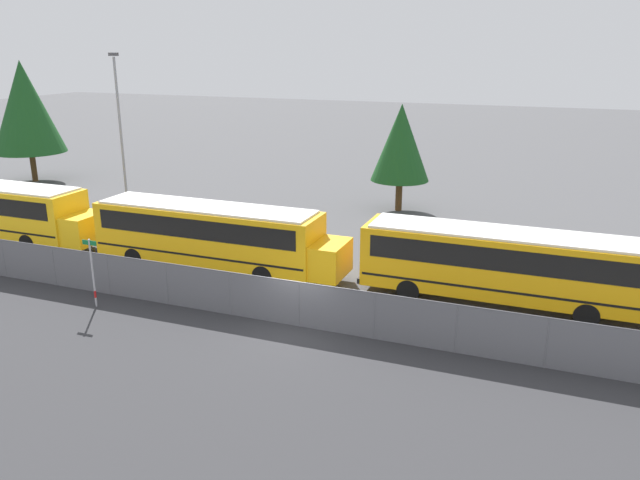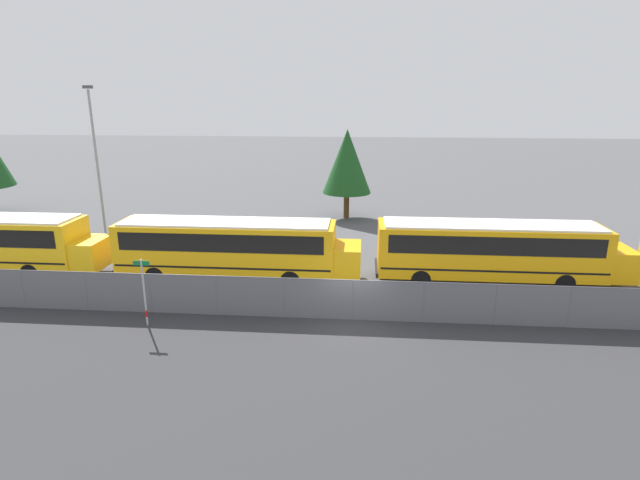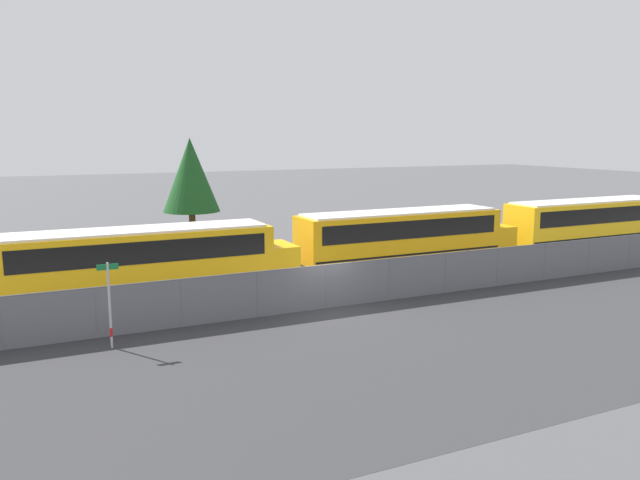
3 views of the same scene
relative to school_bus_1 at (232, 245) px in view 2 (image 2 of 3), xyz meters
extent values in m
plane|color=#4C4C4F|center=(6.46, -4.50, -1.89)|extent=(200.00, 200.00, 0.00)
cube|color=#333335|center=(6.46, -10.50, -1.89)|extent=(100.33, 12.00, 0.01)
cube|color=#9EA0A5|center=(6.46, -4.50, -0.97)|extent=(66.33, 0.03, 1.84)
cube|color=slate|center=(6.46, -4.52, -0.97)|extent=(66.33, 0.01, 1.84)
cylinder|color=slate|center=(6.46, -4.50, -0.05)|extent=(66.33, 0.05, 0.05)
cylinder|color=slate|center=(-8.62, -4.50, -0.97)|extent=(0.07, 0.07, 1.84)
cylinder|color=slate|center=(-5.60, -4.50, -0.97)|extent=(0.07, 0.07, 1.84)
cylinder|color=slate|center=(-2.59, -4.50, -0.97)|extent=(0.07, 0.07, 1.84)
cylinder|color=slate|center=(0.43, -4.50, -0.97)|extent=(0.07, 0.07, 1.84)
cylinder|color=slate|center=(3.44, -4.50, -0.97)|extent=(0.07, 0.07, 1.84)
cylinder|color=slate|center=(6.46, -4.50, -0.97)|extent=(0.07, 0.07, 1.84)
cylinder|color=slate|center=(9.47, -4.50, -0.97)|extent=(0.07, 0.07, 1.84)
cylinder|color=slate|center=(12.49, -4.50, -0.97)|extent=(0.07, 0.07, 1.84)
cylinder|color=slate|center=(15.50, -4.50, -0.97)|extent=(0.07, 0.07, 1.84)
cube|color=yellow|center=(-7.68, -0.10, -0.62)|extent=(1.36, 2.37, 1.55)
cylinder|color=black|center=(-10.51, 1.07, -1.40)|extent=(0.99, 0.28, 0.99)
cylinder|color=black|center=(-10.51, -1.26, -1.40)|extent=(0.99, 0.28, 0.99)
cube|color=#EDA80F|center=(-0.28, 0.00, -0.10)|extent=(11.35, 2.57, 2.59)
cube|color=black|center=(-0.28, 0.00, 0.47)|extent=(10.44, 2.61, 0.93)
cube|color=black|center=(-0.28, 0.00, -0.83)|extent=(11.12, 2.60, 0.10)
cube|color=#EDA80F|center=(6.08, 0.00, -0.62)|extent=(1.36, 2.37, 1.55)
cube|color=black|center=(-6.00, 0.00, -1.25)|extent=(0.12, 2.57, 0.24)
cube|color=silver|center=(-0.28, 0.00, 1.24)|extent=(10.78, 2.31, 0.10)
cylinder|color=black|center=(3.24, 1.17, -1.40)|extent=(0.99, 0.28, 0.99)
cylinder|color=black|center=(3.24, -1.17, -1.40)|extent=(0.99, 0.28, 0.99)
cylinder|color=black|center=(-3.80, 1.17, -1.40)|extent=(0.99, 0.28, 0.99)
cylinder|color=black|center=(-3.80, -1.17, -1.40)|extent=(0.99, 0.28, 0.99)
cube|color=orange|center=(13.33, 0.65, -0.10)|extent=(11.35, 2.57, 2.59)
cube|color=black|center=(13.33, 0.65, 0.47)|extent=(10.44, 2.61, 0.93)
cube|color=black|center=(13.33, 0.65, -0.83)|extent=(11.12, 2.60, 0.10)
cube|color=orange|center=(19.69, 0.65, -0.62)|extent=(1.36, 2.37, 1.55)
cube|color=black|center=(7.61, 0.65, -1.25)|extent=(0.12, 2.57, 0.24)
cube|color=silver|center=(13.33, 0.65, 1.24)|extent=(10.78, 2.31, 0.10)
cylinder|color=black|center=(16.85, 1.82, -1.40)|extent=(0.99, 0.28, 0.99)
cylinder|color=black|center=(16.85, -0.52, -1.40)|extent=(0.99, 0.28, 0.99)
cylinder|color=black|center=(9.81, 1.82, -1.40)|extent=(0.99, 0.28, 0.99)
cylinder|color=black|center=(9.81, -0.52, -1.40)|extent=(0.99, 0.28, 0.99)
cylinder|color=#B7B7BC|center=(-2.26, -5.80, -0.41)|extent=(0.08, 0.08, 2.95)
cylinder|color=red|center=(-2.26, -5.80, -1.34)|extent=(0.09, 0.09, 0.30)
cube|color=#147238|center=(-2.26, -5.80, 0.91)|extent=(0.70, 0.02, 0.20)
cylinder|color=gray|center=(-11.06, 7.69, 3.02)|extent=(0.16, 0.16, 9.82)
cube|color=#47474C|center=(-11.06, 7.69, 8.08)|extent=(0.60, 0.24, 0.20)
cylinder|color=#51381E|center=(5.55, 14.44, -0.87)|extent=(0.44, 0.44, 2.04)
cone|color=#194C1E|center=(5.55, 14.44, 2.62)|extent=(3.80, 3.80, 4.94)
camera|label=1|loc=(15.27, -24.91, 8.57)|focal=35.00mm
camera|label=2|loc=(6.72, -24.55, 7.55)|focal=28.00mm
camera|label=3|loc=(-4.54, -27.11, 5.21)|focal=35.00mm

